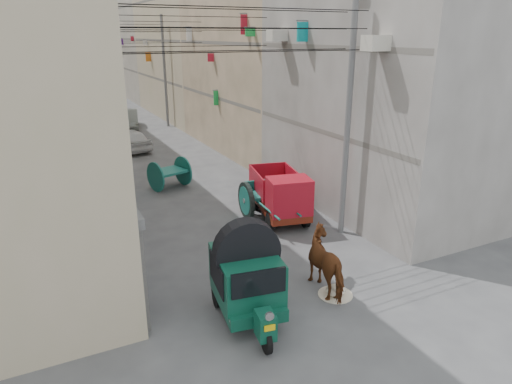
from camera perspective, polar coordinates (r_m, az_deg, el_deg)
ground at (r=10.59m, az=14.22°, el=-20.40°), size 140.00×140.00×0.00m
building_row_right at (r=42.38m, az=-7.86°, el=18.69°), size 8.00×62.00×14.00m
end_cap_building at (r=72.22m, az=-22.88°, el=17.58°), size 22.00×10.00×13.00m
shutters_left at (r=17.25m, az=-19.18°, el=0.65°), size 0.18×14.40×2.88m
signboards at (r=28.41m, az=-14.92°, el=11.99°), size 8.22×40.52×5.67m
ac_units at (r=16.56m, az=8.67°, el=21.65°), size 0.70×6.55×3.35m
utility_poles at (r=23.83m, az=-12.61°, el=12.30°), size 7.40×22.20×8.00m
overhead_cables at (r=21.17m, az=-11.34°, el=19.10°), size 7.40×22.52×1.12m
auto_rickshaw at (r=11.16m, az=-1.13°, el=-10.33°), size 1.87×2.87×1.96m
tonga_cart at (r=17.43m, az=0.80°, el=-0.70°), size 1.55×3.19×1.41m
mini_truck at (r=16.85m, az=3.30°, el=-0.78°), size 2.18×3.63×1.91m
second_cart at (r=20.96m, az=-10.77°, el=2.36°), size 1.87×1.75×1.35m
feed_sack at (r=12.69m, az=9.92°, el=-11.98°), size 0.58×0.47×0.29m
horse at (r=12.60m, az=9.14°, el=-8.67°), size 0.98×1.98×1.63m
distant_car_white at (r=28.60m, az=-15.58°, el=6.31°), size 2.31×4.06×1.30m
distant_car_grey at (r=35.79m, az=-15.68°, el=8.79°), size 2.18×4.23×1.33m
distant_car_green at (r=41.90m, az=-19.84°, el=9.76°), size 2.74×4.71×1.28m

